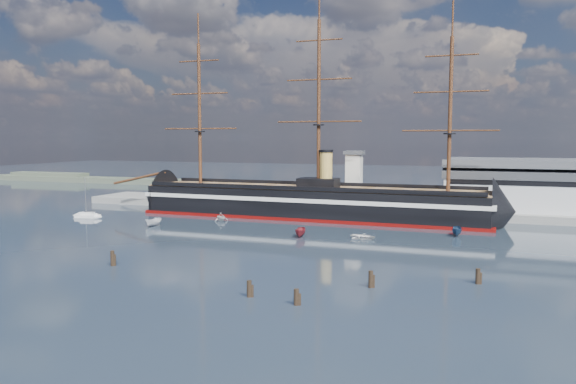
% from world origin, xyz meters
% --- Properties ---
extents(ground, '(600.00, 600.00, 0.00)m').
position_xyz_m(ground, '(0.00, 40.00, 0.00)').
color(ground, '#1A2630').
rests_on(ground, ground).
extents(quay, '(180.00, 18.00, 2.00)m').
position_xyz_m(quay, '(10.00, 76.00, 0.00)').
color(quay, slate).
rests_on(quay, ground).
extents(warehouse, '(63.00, 21.00, 11.60)m').
position_xyz_m(warehouse, '(58.00, 80.00, 7.98)').
color(warehouse, '#B7BABC').
rests_on(warehouse, ground).
extents(quay_tower, '(5.00, 5.00, 15.00)m').
position_xyz_m(quay_tower, '(3.00, 73.00, 9.75)').
color(quay_tower, silver).
rests_on(quay_tower, ground).
extents(shoreline, '(120.00, 10.00, 4.00)m').
position_xyz_m(shoreline, '(-139.23, 135.00, 1.45)').
color(shoreline, '#3F4C38').
rests_on(shoreline, ground).
extents(warship, '(113.00, 17.64, 53.94)m').
position_xyz_m(warship, '(-6.93, 60.00, 4.04)').
color(warship, black).
rests_on(warship, ground).
extents(sailboat, '(6.73, 3.04, 10.40)m').
position_xyz_m(sailboat, '(-59.02, 39.76, 0.66)').
color(sailboat, white).
rests_on(sailboat, ground).
extents(motorboat_a, '(6.14, 2.95, 2.36)m').
position_xyz_m(motorboat_a, '(-35.21, 33.73, 0.00)').
color(motorboat_a, silver).
rests_on(motorboat_a, ground).
extents(motorboat_c, '(6.14, 3.04, 2.35)m').
position_xyz_m(motorboat_c, '(1.47, 32.13, 0.00)').
color(motorboat_c, maroon).
rests_on(motorboat_c, ground).
extents(motorboat_d, '(5.98, 6.74, 2.33)m').
position_xyz_m(motorboat_d, '(-24.34, 46.79, 0.00)').
color(motorboat_d, silver).
rests_on(motorboat_d, ground).
extents(motorboat_e, '(1.94, 3.44, 1.51)m').
position_xyz_m(motorboat_e, '(14.29, 34.22, 0.00)').
color(motorboat_e, white).
rests_on(motorboat_e, ground).
extents(motorboat_f, '(6.01, 2.28, 2.39)m').
position_xyz_m(motorboat_f, '(31.96, 44.41, 0.00)').
color(motorboat_f, navy).
rests_on(motorboat_f, ground).
extents(piling_near_left, '(0.64, 0.64, 3.17)m').
position_xyz_m(piling_near_left, '(-18.51, -3.18, 0.00)').
color(piling_near_left, black).
rests_on(piling_near_left, ground).
extents(piling_near_mid, '(0.64, 0.64, 2.90)m').
position_xyz_m(piling_near_mid, '(9.41, -11.91, 0.00)').
color(piling_near_mid, black).
rests_on(piling_near_mid, ground).
extents(piling_near_right, '(0.64, 0.64, 3.08)m').
position_xyz_m(piling_near_right, '(23.24, -2.02, 0.00)').
color(piling_near_right, black).
rests_on(piling_near_right, ground).
extents(piling_far_right, '(0.64, 0.64, 2.95)m').
position_xyz_m(piling_far_right, '(37.03, 5.00, 0.00)').
color(piling_far_right, black).
rests_on(piling_far_right, ground).
extents(piling_extra, '(0.64, 0.64, 2.76)m').
position_xyz_m(piling_extra, '(16.30, -13.16, 0.00)').
color(piling_extra, black).
rests_on(piling_extra, ground).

